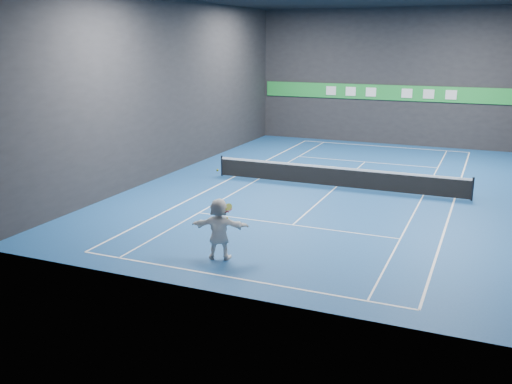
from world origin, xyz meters
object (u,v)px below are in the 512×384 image
at_px(tennis_net, 337,176).
at_px(tennis_ball, 217,170).
at_px(tennis_racket, 228,211).
at_px(player, 219,229).

bearing_deg(tennis_net, tennis_ball, -96.54).
bearing_deg(tennis_racket, tennis_net, 85.91).
height_order(tennis_net, tennis_racket, tennis_racket).
bearing_deg(player, tennis_racket, 173.83).
xyz_separation_m(tennis_ball, tennis_racket, (0.44, -0.19, -1.26)).
xyz_separation_m(tennis_ball, tennis_net, (1.19, 10.39, -2.36)).
bearing_deg(player, tennis_ball, -74.17).
bearing_deg(player, tennis_net, -111.11).
bearing_deg(tennis_net, player, -95.63).
height_order(tennis_ball, tennis_racket, tennis_ball).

